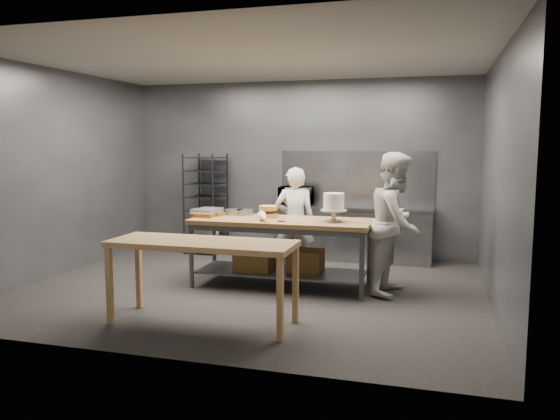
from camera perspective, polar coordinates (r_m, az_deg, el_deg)
name	(u,v)px	position (r m, az deg, el deg)	size (l,w,h in m)	color
ground	(253,288)	(7.39, -2.80, -8.16)	(6.00, 6.00, 0.00)	black
back_wall	(299,168)	(9.54, 2.01, 4.39)	(6.00, 0.04, 3.00)	#4C4F54
work_table	(279,245)	(7.36, -0.10, -3.64)	(2.40, 0.90, 0.92)	#94633B
near_counter	(202,249)	(5.88, -8.13, -4.04)	(2.00, 0.70, 0.90)	olive
back_counter	(352,233)	(9.15, 7.58, -2.38)	(2.60, 0.60, 0.90)	slate
splashback_panel	(356,178)	(9.34, 7.94, 3.35)	(2.60, 0.02, 0.90)	slate
speed_rack	(206,204)	(9.73, -7.74, 0.58)	(0.63, 0.67, 1.75)	black
chef_behind	(295,222)	(7.96, 1.57, -1.21)	(0.58, 0.38, 1.59)	white
chef_right	(396,223)	(7.15, 12.02, -1.36)	(0.89, 0.69, 1.82)	silver
microwave	(296,195)	(9.26, 1.68, 1.53)	(0.54, 0.37, 0.30)	black
frosted_cake_stand	(334,204)	(7.06, 5.65, 0.67)	(0.34, 0.34, 0.37)	#B2AA8F
layer_cake	(268,212)	(7.48, -1.23, -0.16)	(0.25, 0.25, 0.16)	gold
cake_pans	(228,212)	(7.79, -5.43, -0.22)	(0.72, 0.40, 0.07)	gray
piping_bag	(264,217)	(7.06, -1.73, -0.75)	(0.12, 0.12, 0.38)	white
offset_spatula	(288,222)	(7.03, 0.80, -1.23)	(0.36, 0.02, 0.02)	slate
pastry_clamshells	(207,212)	(7.67, -7.63, -0.23)	(0.35, 0.38, 0.11)	#A45F20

